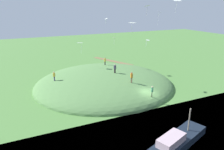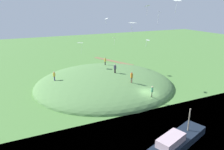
% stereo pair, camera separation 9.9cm
% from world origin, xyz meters
% --- Properties ---
extents(ground_plane, '(160.00, 160.00, 0.00)m').
position_xyz_m(ground_plane, '(0.00, 0.00, 0.00)').
color(ground_plane, '#4B7B39').
extents(grass_hill, '(25.00, 25.73, 4.83)m').
position_xyz_m(grass_hill, '(10.00, 3.49, 0.00)').
color(grass_hill, '#537E45').
rests_on(grass_hill, ground_plane).
extents(dirt_path, '(12.49, 6.59, 0.04)m').
position_xyz_m(dirt_path, '(25.32, -5.30, 0.02)').
color(dirt_path, brown).
rests_on(dirt_path, ground_plane).
extents(boat_on_lake, '(4.94, 9.02, 3.61)m').
position_xyz_m(boat_on_lake, '(-10.53, 3.92, 0.63)').
color(boat_on_lake, black).
rests_on(boat_on_lake, lake_water).
extents(person_on_hilltop, '(0.63, 0.63, 1.65)m').
position_xyz_m(person_on_hilltop, '(8.77, 1.85, 3.40)').
color(person_on_hilltop, black).
rests_on(person_on_hilltop, grass_hill).
extents(person_near_shore, '(0.54, 0.54, 1.83)m').
position_xyz_m(person_near_shore, '(3.75, 1.22, 3.21)').
color(person_near_shore, brown).
rests_on(person_near_shore, grass_hill).
extents(person_walking_path, '(0.49, 0.49, 1.65)m').
position_xyz_m(person_walking_path, '(10.97, 12.41, 2.76)').
color(person_walking_path, '#2C234D').
rests_on(person_walking_path, grass_hill).
extents(person_with_child, '(0.44, 0.44, 1.60)m').
position_xyz_m(person_with_child, '(15.58, 0.93, 3.11)').
color(person_with_child, '#3E3430').
rests_on(person_with_child, grass_hill).
extents(person_watching_kites, '(0.51, 0.51, 1.69)m').
position_xyz_m(person_watching_kites, '(-0.65, 0.18, 2.17)').
color(person_watching_kites, brown).
rests_on(person_watching_kites, grass_hill).
extents(kite_0, '(1.23, 1.16, 2.18)m').
position_xyz_m(kite_0, '(3.61, -3.35, 13.11)').
color(kite_0, silver).
extents(kite_1, '(1.39, 1.27, 1.71)m').
position_xyz_m(kite_1, '(4.68, 0.81, 11.54)').
color(kite_1, white).
extents(kite_2, '(0.84, 0.78, 1.52)m').
position_xyz_m(kite_2, '(15.47, -1.09, 7.68)').
color(kite_2, white).
extents(kite_3, '(1.26, 1.33, 2.16)m').
position_xyz_m(kite_3, '(15.14, 6.31, 7.17)').
color(kite_3, white).
extents(kite_4, '(0.94, 0.95, 1.19)m').
position_xyz_m(kite_4, '(5.56, -2.77, 8.49)').
color(kite_4, white).
extents(kite_5, '(1.34, 1.36, 1.79)m').
position_xyz_m(kite_5, '(8.10, -4.04, 14.06)').
color(kite_5, silver).
extents(kite_6, '(0.83, 0.60, 1.28)m').
position_xyz_m(kite_6, '(17.54, -0.29, 11.46)').
color(kite_6, white).
extents(kite_7, '(0.99, 1.27, 1.94)m').
position_xyz_m(kite_7, '(2.17, -5.51, 14.83)').
color(kite_7, silver).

